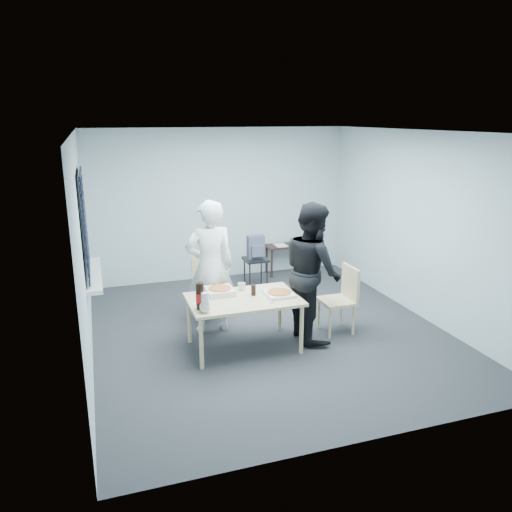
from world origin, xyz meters
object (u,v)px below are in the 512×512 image
object	(u,v)px
soda_bottle	(200,296)
chair_right	(343,295)
person_black	(312,271)
mug_a	(205,308)
side_table	(288,249)
chair_far	(208,282)
person_white	(210,267)
stool	(256,265)
mug_b	(242,286)
backpack	(256,248)
dining_table	(244,303)

from	to	relation	value
soda_bottle	chair_right	bearing A→B (deg)	7.38
person_black	mug_a	world-z (taller)	person_black
side_table	chair_far	bearing A→B (deg)	-139.95
mug_a	soda_bottle	size ratio (longest dim) A/B	0.39
person_white	stool	size ratio (longest dim) A/B	3.39
person_black	soda_bottle	size ratio (longest dim) A/B	5.66
chair_far	soda_bottle	size ratio (longest dim) A/B	2.85
person_black	chair_right	bearing A→B (deg)	-87.49
chair_right	person_white	xyz separation A→B (m)	(-1.65, 0.57, 0.37)
mug_b	backpack	bearing A→B (deg)	66.34
backpack	mug_b	distance (m)	1.92
person_black	stool	bearing A→B (deg)	2.69
person_black	stool	distance (m)	2.06
dining_table	chair_far	size ratio (longest dim) A/B	1.51
dining_table	person_white	bearing A→B (deg)	111.79
person_white	stool	bearing A→B (deg)	-127.62
chair_far	mug_b	world-z (taller)	chair_far
person_black	mug_a	size ratio (longest dim) A/B	14.39
chair_right	person_white	distance (m)	1.78
mug_b	side_table	bearing A→B (deg)	56.18
soda_bottle	chair_far	bearing A→B (deg)	73.34
chair_right	soda_bottle	size ratio (longest dim) A/B	2.85
backpack	mug_a	world-z (taller)	backpack
chair_right	person_black	distance (m)	0.59
chair_right	soda_bottle	bearing A→B (deg)	-172.62
person_black	side_table	xyz separation A→B (m)	(0.72, 2.60, -0.42)
mug_b	soda_bottle	size ratio (longest dim) A/B	0.32
person_black	mug_b	size ratio (longest dim) A/B	17.70
mug_b	chair_far	bearing A→B (deg)	106.37
person_black	mug_b	bearing A→B (deg)	74.96
side_table	mug_b	distance (m)	2.86
person_white	side_table	size ratio (longest dim) A/B	2.18
mug_b	person_black	bearing A→B (deg)	-15.04
backpack	person_white	bearing A→B (deg)	-113.48
dining_table	person_white	distance (m)	0.75
chair_far	soda_bottle	bearing A→B (deg)	-106.66
person_white	soda_bottle	bearing A→B (deg)	69.13
mug_b	dining_table	bearing A→B (deg)	-101.84
backpack	stool	bearing A→B (deg)	104.37
mug_b	soda_bottle	xyz separation A→B (m)	(-0.63, -0.47, 0.10)
chair_far	backpack	size ratio (longest dim) A/B	2.34
mug_b	chair_right	bearing A→B (deg)	-9.08
person_white	backpack	bearing A→B (deg)	-127.85
dining_table	mug_b	distance (m)	0.31
mug_a	person_white	bearing A→B (deg)	73.18
person_white	mug_a	size ratio (longest dim) A/B	14.39
side_table	mug_a	xyz separation A→B (m)	(-2.19, -2.96, 0.24)
person_white	soda_bottle	xyz separation A→B (m)	(-0.31, -0.82, -0.08)
person_white	backpack	size ratio (longest dim) A/B	4.65
chair_far	mug_b	xyz separation A→B (m)	(0.24, -0.83, 0.19)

